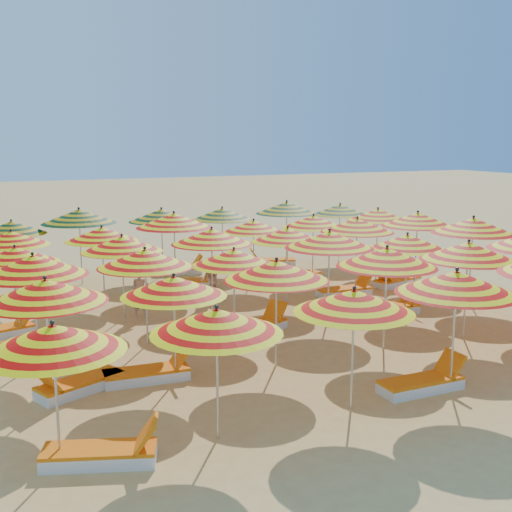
{
  "coord_description": "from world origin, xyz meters",
  "views": [
    {
      "loc": [
        -7.13,
        -15.51,
        4.87
      ],
      "look_at": [
        0.0,
        0.5,
        1.6
      ],
      "focal_mm": 45.0,
      "sensor_mm": 36.0,
      "label": 1
    }
  ],
  "objects_px": {
    "umbrella_21": "(288,235)",
    "umbrella_30": "(11,228)",
    "lounger_10": "(296,276)",
    "beachgoer_b": "(210,279)",
    "umbrella_15": "(329,240)",
    "umbrella_33": "(222,214)",
    "umbrella_3": "(456,283)",
    "umbrella_23": "(418,219)",
    "umbrella_27": "(254,226)",
    "lounger_0": "(103,454)",
    "lounger_12": "(271,262)",
    "umbrella_25": "(102,234)",
    "umbrella_24": "(11,238)",
    "umbrella_12": "(33,265)",
    "lounger_5": "(390,308)",
    "umbrella_32": "(161,215)",
    "lounger_8": "(396,281)",
    "lounger_9": "(192,283)",
    "umbrella_2": "(354,301)",
    "umbrella_19": "(122,244)",
    "umbrella_10": "(468,251)",
    "umbrella_18": "(15,255)",
    "lounger_4": "(258,327)",
    "umbrella_7": "(174,286)",
    "lounger_1": "(423,383)",
    "umbrella_0": "(53,338)",
    "umbrella_29": "(378,215)",
    "umbrella_35": "(340,210)",
    "lounger_11": "(179,270)",
    "lounger_2": "(78,385)",
    "umbrella_1": "(217,321)",
    "umbrella_9": "(387,257)",
    "lounger_3": "(149,374)",
    "umbrella_16": "(407,242)",
    "umbrella_6": "(45,291)",
    "umbrella_34": "(287,208)",
    "umbrella_14": "(234,257)",
    "umbrella_17": "(473,226)",
    "umbrella_8": "(276,271)",
    "umbrella_26": "(174,220)",
    "umbrella_13": "(145,258)"
  },
  "relations": [
    {
      "from": "umbrella_21",
      "to": "umbrella_30",
      "type": "distance_m",
      "value": 8.83
    },
    {
      "from": "lounger_10",
      "to": "beachgoer_b",
      "type": "relative_size",
      "value": 1.36
    },
    {
      "from": "umbrella_15",
      "to": "umbrella_33",
      "type": "xyz_separation_m",
      "value": [
        -0.13,
        7.5,
        -0.13
      ]
    },
    {
      "from": "umbrella_3",
      "to": "umbrella_23",
      "type": "xyz_separation_m",
      "value": [
        5.02,
        7.61,
        0.05
      ]
    },
    {
      "from": "umbrella_27",
      "to": "lounger_0",
      "type": "xyz_separation_m",
      "value": [
        -6.91,
        -10.02,
        -1.81
      ]
    },
    {
      "from": "lounger_12",
      "to": "umbrella_25",
      "type": "bearing_deg",
      "value": 39.57
    },
    {
      "from": "lounger_12",
      "to": "umbrella_24",
      "type": "bearing_deg",
      "value": 31.43
    },
    {
      "from": "umbrella_12",
      "to": "lounger_5",
      "type": "relative_size",
      "value": 1.44
    },
    {
      "from": "umbrella_12",
      "to": "umbrella_32",
      "type": "xyz_separation_m",
      "value": [
        4.95,
        7.6,
        -0.01
      ]
    },
    {
      "from": "lounger_8",
      "to": "lounger_9",
      "type": "height_order",
      "value": "same"
    },
    {
      "from": "umbrella_2",
      "to": "umbrella_19",
      "type": "bearing_deg",
      "value": 107.88
    },
    {
      "from": "lounger_9",
      "to": "umbrella_10",
      "type": "bearing_deg",
      "value": -43.71
    },
    {
      "from": "umbrella_18",
      "to": "beachgoer_b",
      "type": "bearing_deg",
      "value": 12.35
    },
    {
      "from": "lounger_4",
      "to": "umbrella_7",
      "type": "bearing_deg",
      "value": -163.64
    },
    {
      "from": "lounger_4",
      "to": "lounger_8",
      "type": "height_order",
      "value": "same"
    },
    {
      "from": "umbrella_15",
      "to": "umbrella_33",
      "type": "bearing_deg",
      "value": 91.01
    },
    {
      "from": "lounger_9",
      "to": "lounger_1",
      "type": "bearing_deg",
      "value": -65.45
    },
    {
      "from": "umbrella_0",
      "to": "lounger_10",
      "type": "relative_size",
      "value": 1.25
    },
    {
      "from": "umbrella_24",
      "to": "umbrella_29",
      "type": "relative_size",
      "value": 0.88
    },
    {
      "from": "umbrella_23",
      "to": "umbrella_35",
      "type": "height_order",
      "value": "umbrella_23"
    },
    {
      "from": "lounger_11",
      "to": "lounger_5",
      "type": "bearing_deg",
      "value": -51.51
    },
    {
      "from": "lounger_2",
      "to": "umbrella_1",
      "type": "bearing_deg",
      "value": 98.29
    },
    {
      "from": "umbrella_21",
      "to": "umbrella_23",
      "type": "bearing_deg",
      "value": 2.44
    },
    {
      "from": "umbrella_9",
      "to": "lounger_3",
      "type": "height_order",
      "value": "umbrella_9"
    },
    {
      "from": "umbrella_30",
      "to": "lounger_5",
      "type": "distance_m",
      "value": 12.0
    },
    {
      "from": "umbrella_12",
      "to": "umbrella_16",
      "type": "height_order",
      "value": "umbrella_12"
    },
    {
      "from": "lounger_11",
      "to": "umbrella_6",
      "type": "bearing_deg",
      "value": -108.1
    },
    {
      "from": "umbrella_34",
      "to": "lounger_9",
      "type": "height_order",
      "value": "umbrella_34"
    },
    {
      "from": "umbrella_12",
      "to": "umbrella_30",
      "type": "bearing_deg",
      "value": 89.97
    },
    {
      "from": "lounger_9",
      "to": "lounger_8",
      "type": "bearing_deg",
      "value": -5.36
    },
    {
      "from": "umbrella_14",
      "to": "umbrella_18",
      "type": "xyz_separation_m",
      "value": [
        -4.89,
        2.21,
        0.05
      ]
    },
    {
      "from": "umbrella_14",
      "to": "umbrella_24",
      "type": "relative_size",
      "value": 1.06
    },
    {
      "from": "umbrella_29",
      "to": "beachgoer_b",
      "type": "bearing_deg",
      "value": -167.69
    },
    {
      "from": "umbrella_30",
      "to": "umbrella_6",
      "type": "bearing_deg",
      "value": -89.93
    },
    {
      "from": "umbrella_2",
      "to": "umbrella_17",
      "type": "xyz_separation_m",
      "value": [
        7.42,
        5.19,
        0.27
      ]
    },
    {
      "from": "umbrella_3",
      "to": "umbrella_32",
      "type": "relative_size",
      "value": 1.09
    },
    {
      "from": "umbrella_35",
      "to": "lounger_1",
      "type": "relative_size",
      "value": 1.52
    },
    {
      "from": "umbrella_7",
      "to": "umbrella_12",
      "type": "height_order",
      "value": "umbrella_12"
    },
    {
      "from": "umbrella_34",
      "to": "lounger_9",
      "type": "bearing_deg",
      "value": -155.17
    },
    {
      "from": "umbrella_30",
      "to": "umbrella_7",
      "type": "bearing_deg",
      "value": -75.97
    },
    {
      "from": "lounger_8",
      "to": "lounger_11",
      "type": "distance_m",
      "value": 7.66
    },
    {
      "from": "umbrella_0",
      "to": "lounger_0",
      "type": "height_order",
      "value": "umbrella_0"
    },
    {
      "from": "umbrella_3",
      "to": "umbrella_29",
      "type": "relative_size",
      "value": 1.09
    },
    {
      "from": "umbrella_8",
      "to": "umbrella_6",
      "type": "bearing_deg",
      "value": 179.02
    },
    {
      "from": "umbrella_9",
      "to": "umbrella_10",
      "type": "height_order",
      "value": "umbrella_10"
    },
    {
      "from": "umbrella_26",
      "to": "beachgoer_b",
      "type": "bearing_deg",
      "value": -72.46
    },
    {
      "from": "umbrella_8",
      "to": "umbrella_26",
      "type": "bearing_deg",
      "value": 89.46
    },
    {
      "from": "umbrella_6",
      "to": "umbrella_7",
      "type": "relative_size",
      "value": 1.21
    },
    {
      "from": "lounger_9",
      "to": "lounger_4",
      "type": "bearing_deg",
      "value": -73.42
    },
    {
      "from": "umbrella_13",
      "to": "umbrella_21",
      "type": "bearing_deg",
      "value": 24.93
    }
  ]
}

